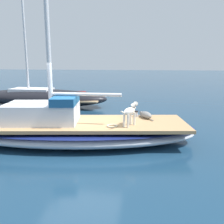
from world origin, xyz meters
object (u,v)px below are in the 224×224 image
Objects in this scene: sailboat_main at (81,132)px; deck_winch at (136,114)px; coiled_rope at (112,126)px; dog_white at (130,112)px; dog_grey at (146,115)px; moored_boat_starboard_side at (42,97)px.

deck_winch reaches higher than sailboat_main.
sailboat_main is 1.19m from coiled_rope.
dog_white is 4.17× the size of deck_winch.
coiled_rope is (-0.19, 0.51, -0.40)m from dog_white.
dog_grey is at bearing -37.68° from coiled_rope.
sailboat_main is 8.59× the size of dog_white.
deck_winch is (0.97, -1.70, 0.42)m from sailboat_main.
dog_white is (-1.06, 0.46, 0.32)m from dog_grey.
sailboat_main is at bearing 112.43° from dog_grey.
sailboat_main is 1.76m from dog_white.
dog_grey is at bearing -23.45° from dog_white.
coiled_rope reaches higher than sailboat_main.
deck_winch is 0.65× the size of coiled_rope.
dog_grey reaches higher than coiled_rope.
dog_grey is 2.74× the size of coiled_rope.
dog_white is 0.68m from coiled_rope.
coiled_rope is (-0.42, -1.06, 0.35)m from sailboat_main.
dog_grey is 0.12× the size of moored_boat_starboard_side.
coiled_rope is at bearing 142.32° from dog_grey.
dog_white is 2.70× the size of coiled_rope.
sailboat_main is at bearing 68.56° from coiled_rope.
dog_white is at bearing 173.82° from deck_winch.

